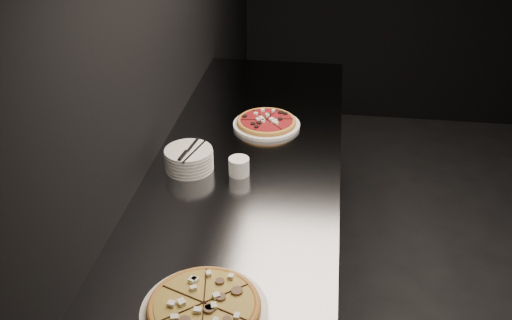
# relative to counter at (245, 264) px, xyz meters

# --- Properties ---
(wall_left) EXTENTS (0.02, 5.00, 2.80)m
(wall_left) POSITION_rel_counter_xyz_m (-0.37, 0.00, 0.94)
(wall_left) COLOR black
(wall_left) RESTS_ON floor
(counter) EXTENTS (0.74, 2.44, 0.92)m
(counter) POSITION_rel_counter_xyz_m (0.00, 0.00, 0.00)
(counter) COLOR slate
(counter) RESTS_ON floor
(pizza_mushroom) EXTENTS (0.40, 0.40, 0.04)m
(pizza_mushroom) POSITION_rel_counter_xyz_m (0.01, -0.74, 0.48)
(pizza_mushroom) COLOR silver
(pizza_mushroom) RESTS_ON counter
(pizza_tomato) EXTENTS (0.31, 0.31, 0.03)m
(pizza_tomato) POSITION_rel_counter_xyz_m (0.04, 0.40, 0.48)
(pizza_tomato) COLOR silver
(pizza_tomato) RESTS_ON counter
(plate_stack) EXTENTS (0.19, 0.19, 0.08)m
(plate_stack) POSITION_rel_counter_xyz_m (-0.21, 0.00, 0.50)
(plate_stack) COLOR silver
(plate_stack) RESTS_ON counter
(cutlery) EXTENTS (0.09, 0.19, 0.01)m
(cutlery) POSITION_rel_counter_xyz_m (-0.21, -0.01, 0.55)
(cutlery) COLOR silver
(cutlery) RESTS_ON plate_stack
(ramekin) EXTENTS (0.08, 0.08, 0.07)m
(ramekin) POSITION_rel_counter_xyz_m (-0.02, -0.01, 0.50)
(ramekin) COLOR white
(ramekin) RESTS_ON counter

